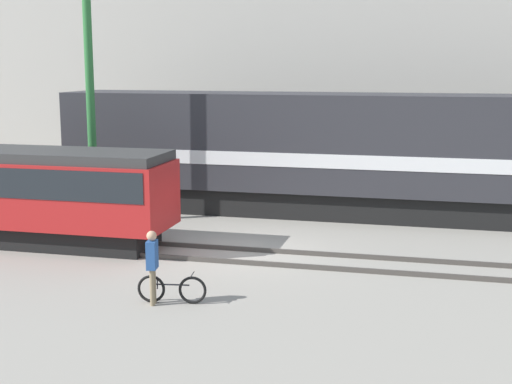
% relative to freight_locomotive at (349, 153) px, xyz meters
% --- Properties ---
extents(ground_plane, '(120.00, 120.00, 0.00)m').
position_rel_freight_locomotive_xyz_m(ground_plane, '(-2.52, -5.96, -2.39)').
color(ground_plane, gray).
extents(track_near, '(60.00, 1.50, 0.14)m').
position_rel_freight_locomotive_xyz_m(track_near, '(-2.52, -6.60, -2.32)').
color(track_near, '#47423D').
rests_on(track_near, ground).
extents(track_far, '(60.00, 1.51, 0.14)m').
position_rel_freight_locomotive_xyz_m(track_far, '(-2.52, -0.00, -2.32)').
color(track_far, '#47423D').
rests_on(track_far, ground).
extents(building_backdrop, '(43.36, 6.00, 12.78)m').
position_rel_freight_locomotive_xyz_m(building_backdrop, '(-2.52, 8.83, 4.00)').
color(building_backdrop, '#B7B2A8').
rests_on(building_backdrop, ground).
extents(freight_locomotive, '(21.54, 3.04, 5.15)m').
position_rel_freight_locomotive_xyz_m(freight_locomotive, '(0.00, 0.00, 0.00)').
color(freight_locomotive, black).
rests_on(freight_locomotive, ground).
extents(streetcar, '(9.30, 2.54, 3.01)m').
position_rel_freight_locomotive_xyz_m(streetcar, '(-9.34, -6.60, -0.67)').
color(streetcar, black).
rests_on(streetcar, ground).
extents(bicycle, '(1.67, 0.44, 0.74)m').
position_rel_freight_locomotive_xyz_m(bicycle, '(-2.91, -10.91, -2.05)').
color(bicycle, black).
rests_on(bicycle, ground).
extents(person, '(0.27, 0.39, 1.80)m').
position_rel_freight_locomotive_xyz_m(person, '(-3.31, -11.11, -1.29)').
color(person, '#8C7A5B').
rests_on(person, ground).
extents(utility_pole_left, '(0.30, 0.30, 8.18)m').
position_rel_freight_locomotive_xyz_m(utility_pole_left, '(-8.70, -3.30, 1.70)').
color(utility_pole_left, '#2D7238').
rests_on(utility_pole_left, ground).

